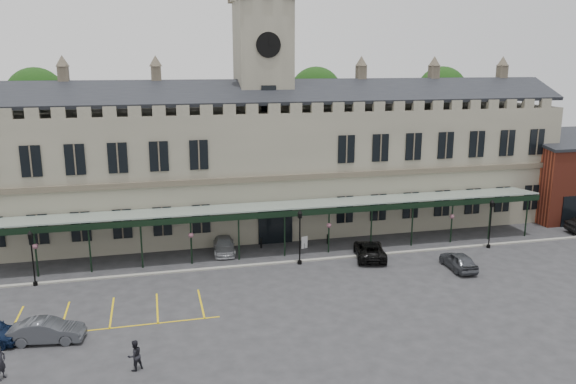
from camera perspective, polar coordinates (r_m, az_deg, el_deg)
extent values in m
plane|color=#29292C|center=(42.71, 1.96, -9.66)|extent=(140.00, 140.00, 0.00)
cube|color=slate|center=(55.94, -2.46, 2.25)|extent=(60.00, 10.00, 12.00)
cube|color=#4E4638|center=(50.93, -1.30, 1.41)|extent=(60.00, 0.35, 0.50)
cube|color=black|center=(52.57, -1.99, 10.13)|extent=(60.00, 4.77, 2.20)
cube|color=black|center=(57.47, -3.04, 10.37)|extent=(60.00, 4.77, 2.20)
cube|color=black|center=(52.05, -1.29, -3.21)|extent=(3.20, 0.18, 3.80)
cube|color=slate|center=(55.22, -2.51, 7.35)|extent=(5.00, 5.00, 22.00)
cylinder|color=silver|center=(52.46, -2.01, 14.71)|extent=(2.20, 0.12, 2.20)
cylinder|color=black|center=(52.40, -2.00, 14.71)|extent=(2.30, 0.04, 2.30)
cube|color=black|center=(52.56, -1.97, 9.26)|extent=(1.40, 0.12, 2.80)
cube|color=#8C9E93|center=(49.68, -0.83, -1.37)|extent=(50.00, 4.00, 0.40)
cube|color=black|center=(47.86, -0.29, -2.24)|extent=(50.00, 0.18, 0.50)
cube|color=maroon|center=(68.94, 27.04, 1.19)|extent=(12.00, 8.00, 8.00)
cube|color=gray|center=(47.63, 0.15, -7.11)|extent=(60.00, 0.40, 0.12)
cylinder|color=#332314|center=(64.72, -23.63, 2.64)|extent=(0.70, 0.70, 12.00)
sphere|color=black|center=(63.96, -24.20, 8.81)|extent=(6.00, 6.00, 6.00)
cylinder|color=#332314|center=(66.46, 2.78, 3.98)|extent=(0.70, 0.70, 12.00)
sphere|color=black|center=(65.72, 2.85, 10.01)|extent=(6.00, 6.00, 6.00)
cylinder|color=#332314|center=(72.64, 15.00, 4.32)|extent=(0.70, 0.70, 12.00)
sphere|color=black|center=(71.96, 15.34, 9.84)|extent=(6.00, 6.00, 6.00)
cylinder|color=black|center=(47.05, -24.28, -8.48)|extent=(0.34, 0.34, 0.28)
cylinder|color=black|center=(46.48, -24.48, -6.49)|extent=(0.11, 0.11, 3.74)
cube|color=black|center=(45.88, -24.72, -4.12)|extent=(0.26, 0.26, 0.37)
cone|color=black|center=(45.80, -24.75, -3.73)|extent=(0.41, 0.41, 0.28)
cylinder|color=black|center=(47.29, 1.19, -7.15)|extent=(0.36, 0.36, 0.30)
cylinder|color=black|center=(46.67, 1.20, -4.99)|extent=(0.12, 0.12, 4.05)
cube|color=black|center=(46.05, 1.22, -2.41)|extent=(0.28, 0.28, 0.41)
cone|color=black|center=(45.95, 1.22, -1.99)|extent=(0.45, 0.45, 0.30)
cylinder|color=black|center=(54.40, 19.69, -5.21)|extent=(0.35, 0.35, 0.29)
cylinder|color=black|center=(53.88, 19.84, -3.38)|extent=(0.12, 0.12, 3.92)
cube|color=black|center=(53.35, 20.01, -1.20)|extent=(0.27, 0.27, 0.39)
cone|color=black|center=(53.27, 20.04, -0.85)|extent=(0.43, 0.43, 0.29)
cube|color=#FF6808|center=(49.48, 16.34, -6.92)|extent=(0.39, 0.39, 0.04)
cone|color=#FF6808|center=(49.37, 16.36, -6.55)|extent=(0.46, 0.46, 0.73)
cylinder|color=silver|center=(49.33, 16.37, -6.44)|extent=(0.30, 0.30, 0.10)
cylinder|color=black|center=(51.10, 1.68, -5.49)|extent=(0.06, 0.06, 0.47)
cube|color=silver|center=(51.00, 1.68, -5.14)|extent=(0.63, 0.26, 1.12)
cylinder|color=black|center=(51.20, -2.75, -5.21)|extent=(0.16, 0.16, 0.89)
cylinder|color=black|center=(52.44, 4.04, -4.78)|extent=(0.16, 0.16, 0.90)
imported|color=#3D4045|center=(37.68, -23.28, -12.83)|extent=(4.49, 2.09, 1.42)
imported|color=#A8ABB0|center=(50.23, -6.52, -5.39)|extent=(2.18, 4.65, 1.31)
imported|color=black|center=(49.03, 8.30, -5.84)|extent=(3.58, 5.60, 1.44)
imported|color=#3D4045|center=(48.02, 16.93, -6.70)|extent=(1.91, 4.30, 1.44)
imported|color=black|center=(34.61, -27.19, -15.16)|extent=(0.73, 0.83, 1.92)
imported|color=black|center=(32.98, -15.31, -15.71)|extent=(1.07, 1.01, 1.74)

